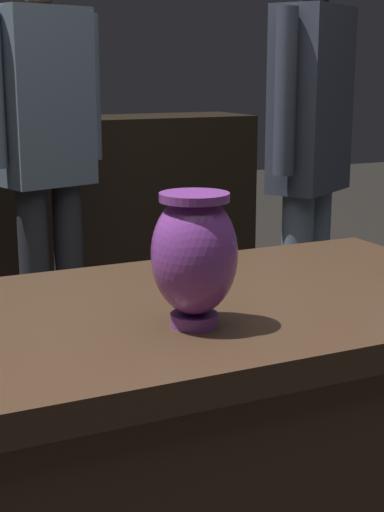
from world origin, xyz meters
The scene contains 4 objects.
display_plinth centered at (0.00, 0.00, 0.40)m, with size 1.20×0.64×0.80m.
vase_centerpiece centered at (-0.05, -0.12, 0.92)m, with size 0.14×0.14×0.22m.
visitor_near_right centered at (0.97, 1.07, 0.94)m, with size 0.41×0.32×1.59m.
visitor_center_back centered at (0.18, 1.58, 0.94)m, with size 0.45×0.26×1.60m.
Camera 1 is at (-0.57, -1.20, 1.20)m, focal length 54.59 mm.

